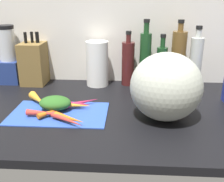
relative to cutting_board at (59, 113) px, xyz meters
The scene contains 21 objects.
ground_plane 21.40cm from the cutting_board, 20.63° to the left, with size 170.00×80.00×3.00cm, color black.
wall_back 58.23cm from the cutting_board, 66.56° to the left, with size 170.00×3.00×60.00cm, color silver.
cutting_board is the anchor object (origin of this frame).
carrot_0 10.77cm from the cutting_board, 59.83° to the right, with size 2.47×2.47×15.37cm, color red.
carrot_1 7.80cm from the cutting_board, 45.51° to the left, with size 2.78×2.78×13.31cm, color #B2264C.
carrot_2 10.33cm from the cutting_board, 53.58° to the right, with size 2.64×2.64×13.16cm, color orange.
carrot_3 3.65cm from the cutting_board, 134.14° to the right, with size 2.17×2.17×12.02cm, color orange.
carrot_4 13.90cm from the cutting_board, 143.37° to the left, with size 3.52×3.52×14.11cm, color orange.
carrot_5 11.20cm from the cutting_board, 43.13° to the left, with size 2.45×2.45×15.73cm, color #B2264C.
carrot_6 6.96cm from the cutting_board, 36.30° to the left, with size 2.66×2.66×14.13cm, color orange.
carrot_7 6.01cm from the cutting_board, 132.28° to the right, with size 2.51×2.51×15.60cm, color red.
carrot_greens_pile 4.64cm from the cutting_board, 128.28° to the left, with size 12.97×9.98×5.49cm, color #2D6023.
winter_squash 43.48cm from the cutting_board, ahead, with size 26.90×25.08×25.87cm, color #B2B7A8.
knife_block 45.07cm from the cutting_board, 120.44° to the left, with size 12.10×14.49×27.14cm.
blender_appliance 54.09cm from the cutting_board, 132.88° to the left, with size 11.46×11.46×30.32cm.
paper_towel_roll 40.28cm from the cutting_board, 72.89° to the left, with size 11.35×11.35×22.94cm, color white.
bottle_0 48.72cm from the cutting_board, 55.02° to the left, with size 6.55×6.55×27.94cm.
bottle_1 53.58cm from the cutting_board, 46.18° to the left, with size 5.73×5.73×33.89cm.
bottle_2 58.83cm from the cutting_board, 40.23° to the left, with size 5.41×5.41×26.76cm.
bottle_3 66.71cm from the cutting_board, 36.37° to the left, with size 7.40×7.40×33.62cm.
bottle_4 70.41cm from the cutting_board, 29.45° to the left, with size 6.15×6.15×31.31cm.
Camera 1 is at (7.61, -104.20, 46.00)cm, focal length 43.06 mm.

